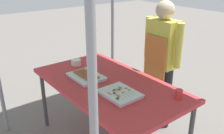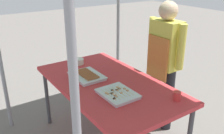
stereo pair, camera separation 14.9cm
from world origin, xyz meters
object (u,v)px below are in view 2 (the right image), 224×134
(tray_meat_skewers, at_px, (118,94))
(stall_table, at_px, (108,87))
(vendor_woman, at_px, (164,57))
(condiment_bowl, at_px, (79,61))
(drink_cup_near_edge, at_px, (177,96))
(tray_grilled_sausages, at_px, (87,76))

(tray_meat_skewers, bearing_deg, stall_table, 163.70)
(stall_table, relative_size, tray_meat_skewers, 4.60)
(tray_meat_skewers, distance_m, vendor_woman, 0.86)
(condiment_bowl, relative_size, drink_cup_near_edge, 1.43)
(drink_cup_near_edge, height_order, vendor_woman, vendor_woman)
(stall_table, xyz_separation_m, tray_grilled_sausages, (-0.21, -0.12, 0.07))
(stall_table, height_order, vendor_woman, vendor_woman)
(tray_grilled_sausages, xyz_separation_m, condiment_bowl, (-0.39, 0.11, 0.01))
(condiment_bowl, distance_m, vendor_woman, 0.98)
(tray_grilled_sausages, bearing_deg, stall_table, 29.04)
(tray_meat_skewers, height_order, drink_cup_near_edge, drink_cup_near_edge)
(tray_meat_skewers, relative_size, drink_cup_near_edge, 4.30)
(stall_table, distance_m, drink_cup_near_edge, 0.70)
(tray_meat_skewers, bearing_deg, tray_grilled_sausages, -175.83)
(drink_cup_near_edge, distance_m, vendor_woman, 0.75)
(stall_table, bearing_deg, condiment_bowl, -178.92)
(stall_table, xyz_separation_m, tray_meat_skewers, (0.28, -0.08, 0.07))
(tray_meat_skewers, height_order, condiment_bowl, condiment_bowl)
(condiment_bowl, bearing_deg, stall_table, 1.08)
(vendor_woman, bearing_deg, drink_cup_near_edge, 143.53)
(tray_grilled_sausages, xyz_separation_m, vendor_woman, (0.25, 0.85, 0.10))
(stall_table, height_order, tray_meat_skewers, tray_meat_skewers)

